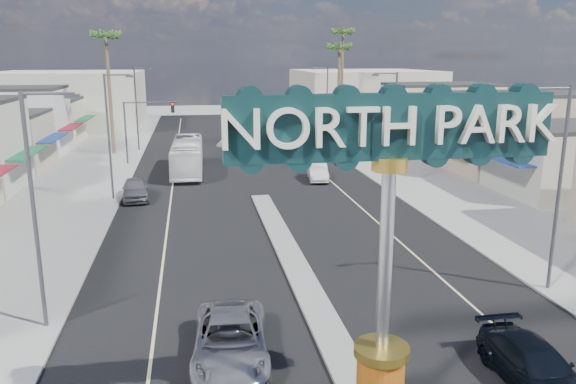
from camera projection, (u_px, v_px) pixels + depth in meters
name	position (u px, v px, depth m)	size (l,w,h in m)	color
ground	(258.00, 194.00, 42.46)	(160.00, 160.00, 0.00)	gray
road	(258.00, 194.00, 42.46)	(20.00, 120.00, 0.01)	black
median_island	(298.00, 271.00, 27.12)	(1.30, 30.00, 0.16)	gray
sidewalk_left	(64.00, 201.00, 40.14)	(8.00, 120.00, 0.12)	gray
sidewalk_right	(433.00, 186.00, 44.76)	(8.00, 120.00, 0.12)	gray
storefront_row_right	(473.00, 127.00, 58.16)	(12.00, 42.00, 6.00)	#B7B29E
backdrop_far_left	(70.00, 100.00, 80.98)	(20.00, 20.00, 8.00)	#B7B29E
backdrop_far_right	(363.00, 96.00, 88.24)	(20.00, 20.00, 8.00)	beige
gateway_sign	(387.00, 228.00, 14.23)	(8.20, 1.50, 9.15)	#C6480F
traffic_signal_left	(145.00, 120.00, 53.34)	(5.09, 0.45, 6.00)	#47474C
traffic_signal_right	(332.00, 116.00, 56.37)	(5.09, 0.45, 6.00)	#47474C
streetlight_l_near	(37.00, 200.00, 20.39)	(2.03, 0.22, 9.00)	#47474C
streetlight_l_mid	(111.00, 130.00, 39.55)	(2.03, 0.22, 9.00)	#47474C
streetlight_l_far	(138.00, 105.00, 60.61)	(2.03, 0.22, 9.00)	#47474C
streetlight_r_near	(557.00, 180.00, 23.84)	(2.03, 0.22, 9.00)	#47474C
streetlight_r_mid	(393.00, 124.00, 42.99)	(2.03, 0.22, 9.00)	#47474C
streetlight_r_far	(326.00, 102.00, 64.06)	(2.03, 0.22, 9.00)	#47474C
palm_left_far	(106.00, 43.00, 56.75)	(2.60, 2.60, 13.10)	brown
palm_right_mid	(339.00, 52.00, 67.00)	(2.60, 2.60, 12.10)	brown
palm_right_far	(343.00, 38.00, 72.66)	(2.60, 2.60, 14.10)	brown
suv_left	(230.00, 340.00, 19.14)	(2.53, 5.49, 1.53)	#9E9DA2
suv_right	(535.00, 366.00, 17.62)	(1.95, 4.80, 1.39)	black
car_parked_left	(135.00, 189.00, 40.73)	(1.82, 4.53, 1.54)	slate
car_parked_right	(318.00, 172.00, 47.09)	(1.51, 4.33, 1.43)	silver
city_bus	(187.00, 156.00, 49.90)	(2.55, 10.90, 3.03)	white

